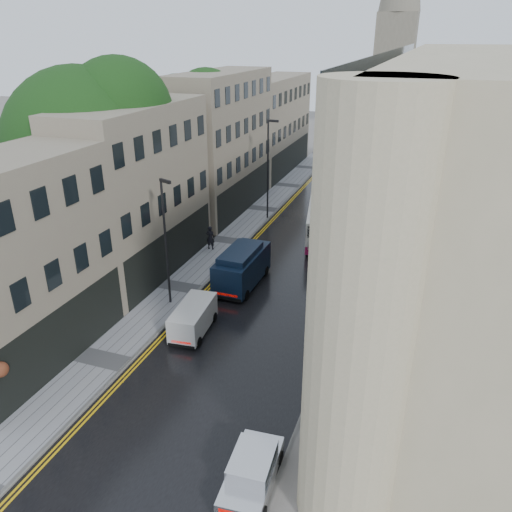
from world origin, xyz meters
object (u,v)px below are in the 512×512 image
Objects in this scene: tree_far at (184,144)px; tree_near at (87,171)px; lamp_post_far at (268,171)px; white_van at (172,329)px; lamp_post_near at (166,244)px; cream_bus at (308,230)px; silver_hatchback at (221,495)px; pedestrian at (210,238)px; white_lorry at (361,189)px; navy_van at (217,275)px.

tree_near is at bearing -91.32° from tree_far.
lamp_post_far is at bearing 60.21° from tree_near.
white_van is 5.25m from lamp_post_near.
cream_bus is 23.74m from silver_hatchback.
pedestrian is 8.96m from lamp_post_far.
lamp_post_near reaches higher than white_van.
pedestrian is at bearing -53.06° from tree_far.
tree_near reaches higher than pedestrian.
silver_hatchback is at bearing -70.57° from lamp_post_far.
white_lorry is at bearing 91.71° from lamp_post_near.
white_lorry is 1.05× the size of lamp_post_near.
pedestrian is at bearing -98.39° from lamp_post_far.
tree_near reaches higher than tree_far.
cream_bus is at bearing -156.75° from pedestrian.
lamp_post_far is at bearing 96.78° from navy_van.
tree_near is at bearing -124.22° from white_lorry.
lamp_post_near is (-5.68, -11.38, 2.58)m from cream_bus.
lamp_post_near reaches higher than cream_bus.
white_lorry is at bearing 35.84° from lamp_post_far.
white_van is 20.42m from lamp_post_far.
lamp_post_far reaches higher than cream_bus.
silver_hatchback is 15.23m from lamp_post_near.
white_lorry is at bearing -127.58° from pedestrian.
lamp_post_far is (-7.78, 28.57, 3.64)m from silver_hatchback.
tree_far is 1.48× the size of lamp_post_far.
tree_far reaches higher than lamp_post_far.
tree_near is 3.86× the size of silver_hatchback.
tree_far is at bearing 88.68° from tree_near.
silver_hatchback is at bearing -31.95° from lamp_post_near.
tree_far reaches higher than navy_van.
navy_van is 2.86× the size of pedestrian.
cream_bus is at bearing -19.64° from tree_far.
lamp_post_far reaches higher than white_van.
lamp_post_far is (7.48, 0.59, -1.89)m from tree_far.
lamp_post_far is at bearing 88.60° from white_van.
silver_hatchback is 22.58m from pedestrian.
tree_far is 3.41× the size of white_van.
navy_van is 7.07m from pedestrian.
lamp_post_near is at bearing 95.57° from pedestrian.
silver_hatchback is 0.69× the size of navy_van.
cream_bus reaches higher than white_van.
cream_bus is (12.39, -4.42, -4.87)m from tree_far.
cream_bus is 2.69× the size of white_van.
cream_bus reaches higher than navy_van.
lamp_post_near is 0.91× the size of lamp_post_far.
lamp_post_far reaches higher than navy_van.
silver_hatchback is at bearing -58.02° from white_van.
tree_far is 1.63× the size of lamp_post_near.
pedestrian is at bearing 99.57° from white_van.
lamp_post_far is (-4.91, 5.01, 2.97)m from cream_bus.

